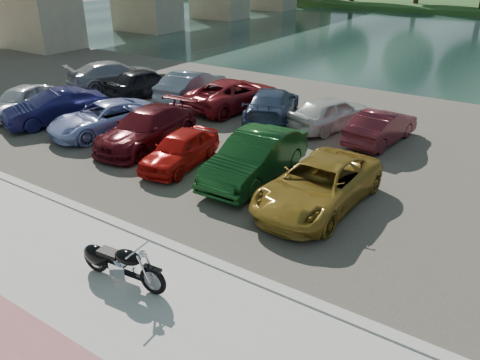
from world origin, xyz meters
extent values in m
plane|color=#595447|center=(0.00, 0.00, 0.00)|extent=(200.00, 200.00, 0.00)
cube|color=#B5B3AB|center=(0.00, -1.00, 0.05)|extent=(60.00, 6.00, 0.10)
cube|color=#B5B3AB|center=(0.00, 2.00, 0.07)|extent=(60.00, 0.30, 0.14)
cube|color=#454138|center=(0.00, 11.00, 0.02)|extent=(60.00, 18.00, 0.04)
cube|color=#1B312F|center=(0.00, 40.00, 0.00)|extent=(120.00, 40.00, 0.00)
cube|color=tan|center=(-28.00, 18.00, 3.60)|extent=(6.00, 4.00, 7.20)
torus|color=black|center=(0.39, 0.39, 0.44)|extent=(0.69, 0.18, 0.68)
torus|color=black|center=(-1.25, 0.24, 0.44)|extent=(0.69, 0.18, 0.68)
cylinder|color=#B2B2B7|center=(0.39, 0.39, 0.44)|extent=(0.46, 0.10, 0.46)
cylinder|color=#B2B2B7|center=(-1.25, 0.24, 0.44)|extent=(0.46, 0.10, 0.46)
cylinder|color=silver|center=(0.26, 0.28, 0.74)|extent=(0.33, 0.08, 0.63)
cylinder|color=silver|center=(0.25, 0.47, 0.74)|extent=(0.33, 0.08, 0.63)
cylinder|color=silver|center=(0.06, 0.36, 1.13)|extent=(0.10, 0.75, 0.04)
sphere|color=silver|center=(0.16, 0.37, 1.05)|extent=(0.17, 0.17, 0.16)
sphere|color=silver|center=(0.23, 0.37, 1.05)|extent=(0.12, 0.12, 0.11)
cube|color=black|center=(0.39, 0.39, 0.75)|extent=(0.46, 0.18, 0.06)
cube|color=black|center=(-0.43, 0.32, 0.38)|extent=(1.20, 0.20, 0.08)
cube|color=silver|center=(-0.48, 0.31, 0.45)|extent=(0.48, 0.36, 0.34)
cylinder|color=silver|center=(-0.38, 0.32, 0.65)|extent=(0.26, 0.20, 0.27)
cylinder|color=silver|center=(-0.58, 0.30, 0.65)|extent=(0.26, 0.20, 0.27)
ellipsoid|color=black|center=(-0.25, 0.33, 0.82)|extent=(0.71, 0.42, 0.32)
cube|color=black|center=(-0.78, 0.28, 0.76)|extent=(0.57, 0.33, 0.10)
ellipsoid|color=black|center=(-1.20, 0.25, 0.56)|extent=(0.75, 0.40, 0.50)
cube|color=black|center=(-1.25, 0.24, 0.49)|extent=(0.41, 0.21, 0.30)
cylinder|color=silver|center=(-0.79, 0.44, 0.32)|extent=(1.10, 0.19, 0.09)
cylinder|color=silver|center=(-0.79, 0.44, 0.40)|extent=(1.10, 0.19, 0.09)
cylinder|color=#B2B2B7|center=(-0.56, 0.12, 0.23)|extent=(0.04, 0.14, 0.22)
imported|color=#A7AEB3|center=(-13.56, 6.51, 0.70)|extent=(2.77, 4.19, 1.32)
imported|color=#14143E|center=(-11.14, 6.64, 0.75)|extent=(2.82, 4.58, 1.42)
imported|color=#97A4DC|center=(-8.43, 6.95, 0.68)|extent=(3.17, 4.99, 1.28)
imported|color=#4E0B12|center=(-6.01, 6.90, 0.74)|extent=(2.35, 4.95, 1.39)
imported|color=#B70F0C|center=(-3.66, 6.09, 0.65)|extent=(1.90, 3.76, 1.23)
imported|color=#103E16|center=(-0.92, 6.62, 0.81)|extent=(1.77, 4.71, 1.54)
imported|color=olive|center=(1.59, 6.06, 0.72)|extent=(2.48, 5.01, 1.36)
imported|color=gray|center=(-13.63, 12.29, 0.78)|extent=(3.81, 5.49, 1.48)
imported|color=black|center=(-11.12, 12.08, 0.76)|extent=(2.50, 4.51, 1.45)
imported|color=slate|center=(-8.58, 12.82, 0.79)|extent=(2.06, 4.68, 1.50)
imported|color=maroon|center=(-5.96, 12.79, 0.75)|extent=(3.19, 5.41, 1.41)
imported|color=navy|center=(-3.56, 12.26, 0.75)|extent=(3.57, 5.27, 1.42)
imported|color=silver|center=(-0.90, 12.63, 0.74)|extent=(2.89, 4.43, 1.40)
imported|color=#50151D|center=(1.40, 12.21, 0.68)|extent=(1.84, 4.05, 1.29)
camera|label=1|loc=(6.42, -5.30, 6.70)|focal=35.00mm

